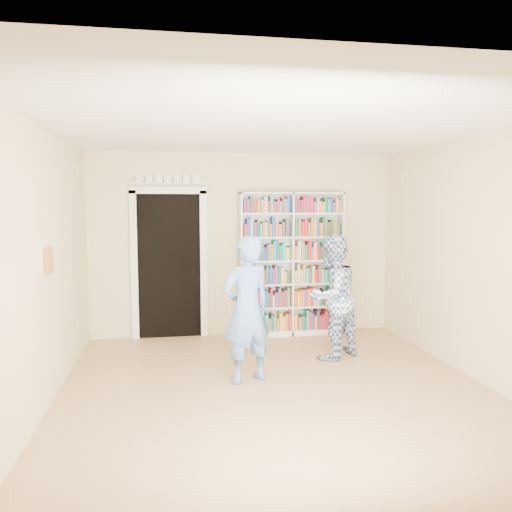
{
  "coord_description": "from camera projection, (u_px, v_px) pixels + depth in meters",
  "views": [
    {
      "loc": [
        -1.05,
        -4.84,
        1.93
      ],
      "look_at": [
        -0.09,
        0.9,
        1.34
      ],
      "focal_mm": 35.0,
      "sensor_mm": 36.0,
      "label": 1
    }
  ],
  "objects": [
    {
      "name": "man_blue",
      "position": [
        247.0,
        310.0,
        5.42
      ],
      "size": [
        0.69,
        0.58,
        1.61
      ],
      "primitive_type": "imported",
      "rotation": [
        0.0,
        0.0,
        3.53
      ],
      "color": "#557CBD",
      "rests_on": "floor"
    },
    {
      "name": "floor",
      "position": [
        279.0,
        394.0,
        5.12
      ],
      "size": [
        5.0,
        5.0,
        0.0
      ],
      "primitive_type": "plane",
      "color": "#9E774C",
      "rests_on": "ground"
    },
    {
      "name": "wall_left",
      "position": [
        42.0,
        269.0,
        4.61
      ],
      "size": [
        0.0,
        5.0,
        5.0
      ],
      "primitive_type": "plane",
      "rotation": [
        1.57,
        0.0,
        1.57
      ],
      "color": "beige",
      "rests_on": "floor"
    },
    {
      "name": "ceiling",
      "position": [
        280.0,
        126.0,
        4.85
      ],
      "size": [
        5.0,
        5.0,
        0.0
      ],
      "primitive_type": "plane",
      "rotation": [
        3.14,
        0.0,
        0.0
      ],
      "color": "white",
      "rests_on": "wall_back"
    },
    {
      "name": "doorway",
      "position": [
        169.0,
        258.0,
        7.25
      ],
      "size": [
        1.1,
        0.08,
        2.43
      ],
      "color": "black",
      "rests_on": "floor"
    },
    {
      "name": "man_plaid",
      "position": [
        332.0,
        297.0,
        6.29
      ],
      "size": [
        0.96,
        0.91,
        1.57
      ],
      "primitive_type": "imported",
      "rotation": [
        0.0,
        0.0,
        3.7
      ],
      "color": "#2E508C",
      "rests_on": "floor"
    },
    {
      "name": "wall_art",
      "position": [
        49.0,
        261.0,
        4.8
      ],
      "size": [
        0.03,
        0.25,
        0.25
      ],
      "primitive_type": "cube",
      "color": "brown",
      "rests_on": "wall_left"
    },
    {
      "name": "paper_sheet",
      "position": [
        342.0,
        282.0,
        6.1
      ],
      "size": [
        0.21,
        0.05,
        0.29
      ],
      "primitive_type": "cube",
      "rotation": [
        0.0,
        0.0,
        0.2
      ],
      "color": "white",
      "rests_on": "man_plaid"
    },
    {
      "name": "wall_back",
      "position": [
        244.0,
        245.0,
        7.43
      ],
      "size": [
        4.5,
        0.0,
        4.5
      ],
      "primitive_type": "plane",
      "rotation": [
        1.57,
        0.0,
        0.0
      ],
      "color": "beige",
      "rests_on": "floor"
    },
    {
      "name": "wall_right",
      "position": [
        484.0,
        260.0,
        5.35
      ],
      "size": [
        0.0,
        5.0,
        5.0
      ],
      "primitive_type": "plane",
      "rotation": [
        1.57,
        0.0,
        -1.57
      ],
      "color": "beige",
      "rests_on": "floor"
    },
    {
      "name": "bookshelf",
      "position": [
        291.0,
        263.0,
        7.42
      ],
      "size": [
        1.54,
        0.29,
        2.12
      ],
      "rotation": [
        0.0,
        0.0,
        0.23
      ],
      "color": "white",
      "rests_on": "floor"
    }
  ]
}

